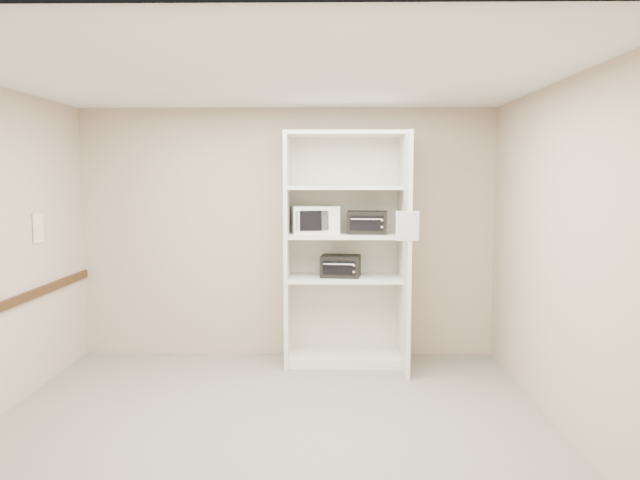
{
  "coord_description": "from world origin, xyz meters",
  "views": [
    {
      "loc": [
        0.46,
        -4.77,
        1.94
      ],
      "look_at": [
        0.37,
        1.35,
        1.34
      ],
      "focal_mm": 35.0,
      "sensor_mm": 36.0,
      "label": 1
    }
  ],
  "objects_px": {
    "shelving_unit": "(349,256)",
    "toaster_oven_lower": "(341,266)",
    "toaster_oven_upper": "(367,222)",
    "microwave": "(315,220)"
  },
  "relations": [
    {
      "from": "shelving_unit",
      "to": "toaster_oven_lower",
      "type": "height_order",
      "value": "shelving_unit"
    },
    {
      "from": "microwave",
      "to": "toaster_oven_lower",
      "type": "height_order",
      "value": "microwave"
    },
    {
      "from": "shelving_unit",
      "to": "toaster_oven_upper",
      "type": "bearing_deg",
      "value": 2.47
    },
    {
      "from": "toaster_oven_upper",
      "to": "toaster_oven_lower",
      "type": "bearing_deg",
      "value": -169.11
    },
    {
      "from": "toaster_oven_lower",
      "to": "toaster_oven_upper",
      "type": "bearing_deg",
      "value": 12.56
    },
    {
      "from": "microwave",
      "to": "toaster_oven_lower",
      "type": "distance_m",
      "value": 0.56
    },
    {
      "from": "microwave",
      "to": "toaster_oven_upper",
      "type": "xyz_separation_m",
      "value": [
        0.54,
        -0.05,
        -0.03
      ]
    },
    {
      "from": "shelving_unit",
      "to": "microwave",
      "type": "xyz_separation_m",
      "value": [
        -0.36,
        0.05,
        0.38
      ]
    },
    {
      "from": "toaster_oven_lower",
      "to": "microwave",
      "type": "bearing_deg",
      "value": 171.83
    },
    {
      "from": "toaster_oven_upper",
      "to": "toaster_oven_lower",
      "type": "height_order",
      "value": "toaster_oven_upper"
    }
  ]
}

